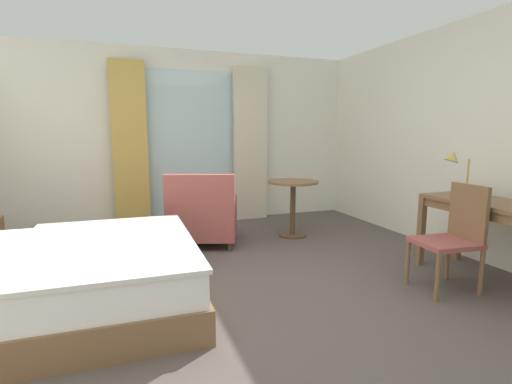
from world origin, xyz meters
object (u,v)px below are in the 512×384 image
bed (53,278)px  desk_chair (454,233)px  armchair_by_window (203,217)px  round_cafe_table (293,196)px  writing_desk (509,215)px  desk_lamp (455,163)px

bed → desk_chair: bearing=-11.7°
desk_chair → armchair_by_window: (-1.73, 2.02, -0.15)m
bed → round_cafe_table: 2.93m
bed → armchair_by_window: 1.96m
round_cafe_table → writing_desk: bearing=-65.0°
writing_desk → desk_chair: 0.49m
desk_lamp → armchair_by_window: 2.74m
desk_lamp → writing_desk: bearing=-78.3°
writing_desk → desk_lamp: 0.65m
bed → desk_lamp: (3.48, -0.29, 0.78)m
desk_lamp → desk_chair: bearing=-133.5°
armchair_by_window → round_cafe_table: (1.18, -0.01, 0.20)m
desk_chair → round_cafe_table: size_ratio=1.24×
bed → desk_lamp: bearing=-4.7°
bed → armchair_by_window: bed is taller
desk_lamp → armchair_by_window: bearing=141.4°
desk_lamp → armchair_by_window: (-2.07, 1.65, -0.71)m
bed → desk_chair: bed is taller
desk_chair → desk_lamp: (0.34, 0.36, 0.56)m
desk_chair → desk_lamp: size_ratio=2.01×
armchair_by_window → round_cafe_table: size_ratio=1.36×
writing_desk → desk_lamp: size_ratio=3.30×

